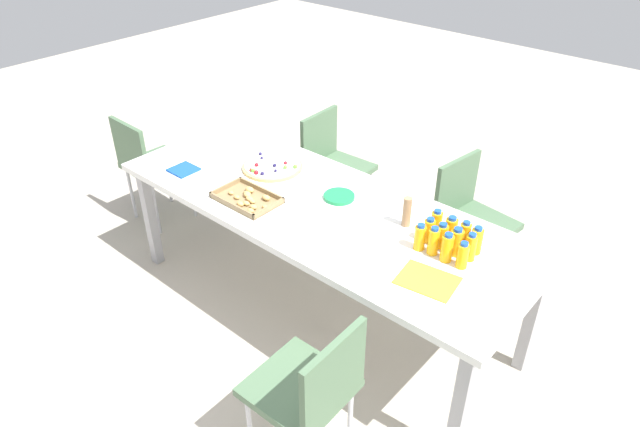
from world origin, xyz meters
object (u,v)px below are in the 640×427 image
(juice_bottle_1, at_px, (465,235))
(juice_bottle_7, at_px, (429,230))
(juice_bottle_0, at_px, (476,241))
(juice_bottle_9, at_px, (447,248))
(chair_near_left, at_px, (469,213))
(chair_end, at_px, (148,161))
(plate_stack, at_px, (339,196))
(juice_bottle_2, at_px, (451,229))
(chair_far_left, at_px, (311,387))
(cardboard_tube, at_px, (407,212))
(juice_bottle_3, at_px, (436,223))
(napkin_stack, at_px, (184,170))
(party_table, at_px, (318,213))
(juice_bottle_11, at_px, (420,237))
(fruit_pizza, at_px, (272,166))
(juice_bottle_10, at_px, (433,241))
(snack_tray, at_px, (248,199))
(juice_bottle_8, at_px, (463,256))
(juice_bottle_5, at_px, (456,242))
(juice_bottle_6, at_px, (442,236))
(juice_bottle_4, at_px, (471,247))
(paper_folder, at_px, (427,280))
(chair_near_right, at_px, (332,160))

(juice_bottle_1, distance_m, juice_bottle_7, 0.17)
(juice_bottle_0, height_order, juice_bottle_9, juice_bottle_9)
(chair_near_left, height_order, juice_bottle_0, juice_bottle_0)
(chair_end, xyz_separation_m, plate_stack, (-1.61, -0.18, 0.26))
(juice_bottle_2, xyz_separation_m, juice_bottle_9, (-0.07, 0.15, 0.01))
(chair_far_left, height_order, cardboard_tube, cardboard_tube)
(juice_bottle_1, relative_size, juice_bottle_7, 1.10)
(juice_bottle_1, height_order, juice_bottle_2, juice_bottle_1)
(juice_bottle_3, height_order, napkin_stack, juice_bottle_3)
(party_table, relative_size, juice_bottle_11, 17.29)
(juice_bottle_1, distance_m, fruit_pizza, 1.27)
(juice_bottle_10, height_order, snack_tray, juice_bottle_10)
(juice_bottle_3, bearing_deg, juice_bottle_7, 94.44)
(juice_bottle_3, height_order, juice_bottle_8, juice_bottle_3)
(juice_bottle_8, distance_m, cardboard_tube, 0.40)
(chair_end, height_order, juice_bottle_5, juice_bottle_5)
(juice_bottle_6, xyz_separation_m, juice_bottle_11, (0.07, 0.08, 0.00))
(juice_bottle_7, height_order, cardboard_tube, cardboard_tube)
(juice_bottle_4, bearing_deg, chair_end, 3.73)
(juice_bottle_2, xyz_separation_m, napkin_stack, (1.58, 0.42, -0.06))
(snack_tray, distance_m, cardboard_tube, 0.88)
(juice_bottle_1, relative_size, juice_bottle_2, 1.06)
(juice_bottle_6, height_order, juice_bottle_8, juice_bottle_8)
(juice_bottle_7, relative_size, juice_bottle_8, 0.97)
(juice_bottle_2, xyz_separation_m, juice_bottle_11, (0.08, 0.16, 0.00))
(juice_bottle_10, bearing_deg, snack_tray, 13.79)
(juice_bottle_1, distance_m, snack_tray, 1.18)
(juice_bottle_7, xyz_separation_m, paper_folder, (-0.16, 0.27, -0.06))
(juice_bottle_11, distance_m, cardboard_tube, 0.21)
(chair_near_left, bearing_deg, juice_bottle_7, 18.44)
(party_table, height_order, juice_bottle_6, juice_bottle_6)
(chair_end, xyz_separation_m, juice_bottle_8, (-2.42, -0.08, 0.32))
(chair_near_right, relative_size, juice_bottle_9, 5.51)
(juice_bottle_3, distance_m, paper_folder, 0.39)
(chair_near_right, distance_m, juice_bottle_9, 1.61)
(juice_bottle_0, bearing_deg, chair_end, 5.32)
(chair_end, relative_size, juice_bottle_2, 6.00)
(juice_bottle_4, height_order, juice_bottle_9, juice_bottle_9)
(juice_bottle_10, bearing_deg, juice_bottle_2, -93.38)
(juice_bottle_4, height_order, plate_stack, juice_bottle_4)
(juice_bottle_1, distance_m, juice_bottle_5, 0.08)
(juice_bottle_7, height_order, juice_bottle_8, juice_bottle_8)
(napkin_stack, bearing_deg, fruit_pizza, -135.90)
(party_table, relative_size, chair_near_left, 2.93)
(juice_bottle_6, height_order, plate_stack, juice_bottle_6)
(chair_far_left, relative_size, juice_bottle_2, 6.00)
(party_table, height_order, juice_bottle_9, juice_bottle_9)
(juice_bottle_8, distance_m, plate_stack, 0.82)
(chair_far_left, xyz_separation_m, juice_bottle_10, (-0.04, -0.82, 0.32))
(juice_bottle_7, distance_m, napkin_stack, 1.54)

